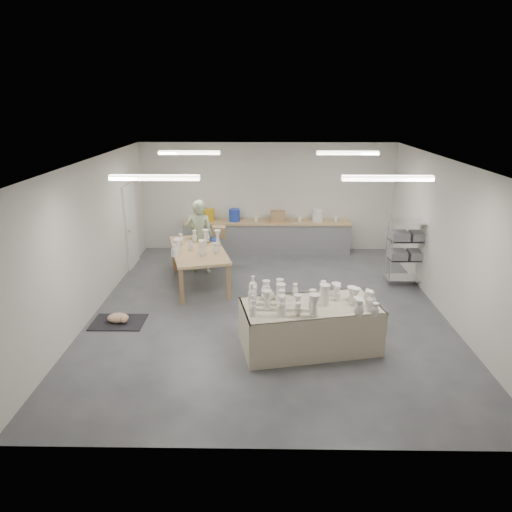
{
  "coord_description": "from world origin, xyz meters",
  "views": [
    {
      "loc": [
        -0.12,
        -8.55,
        4.09
      ],
      "look_at": [
        -0.25,
        0.28,
        1.05
      ],
      "focal_mm": 32.0,
      "sensor_mm": 36.0,
      "label": 1
    }
  ],
  "objects_px": {
    "drying_table": "(309,324)",
    "potter": "(200,237)",
    "red_stool": "(202,258)",
    "work_table": "(200,247)"
  },
  "relations": [
    {
      "from": "drying_table",
      "to": "potter",
      "type": "bearing_deg",
      "value": 111.26
    },
    {
      "from": "drying_table",
      "to": "work_table",
      "type": "height_order",
      "value": "work_table"
    },
    {
      "from": "drying_table",
      "to": "potter",
      "type": "xyz_separation_m",
      "value": [
        -2.34,
        3.62,
        0.47
      ]
    },
    {
      "from": "work_table",
      "to": "red_stool",
      "type": "height_order",
      "value": "work_table"
    },
    {
      "from": "drying_table",
      "to": "potter",
      "type": "relative_size",
      "value": 1.35
    },
    {
      "from": "red_stool",
      "to": "drying_table",
      "type": "bearing_deg",
      "value": -59.01
    },
    {
      "from": "drying_table",
      "to": "red_stool",
      "type": "relative_size",
      "value": 6.95
    },
    {
      "from": "red_stool",
      "to": "potter",
      "type": "bearing_deg",
      "value": -90.0
    },
    {
      "from": "work_table",
      "to": "red_stool",
      "type": "relative_size",
      "value": 6.98
    },
    {
      "from": "potter",
      "to": "red_stool",
      "type": "height_order",
      "value": "potter"
    }
  ]
}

